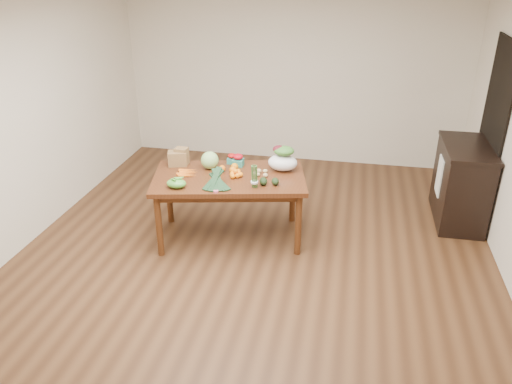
% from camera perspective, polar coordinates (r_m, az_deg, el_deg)
% --- Properties ---
extents(floor, '(6.00, 6.00, 0.00)m').
position_cam_1_polar(floor, '(5.24, -0.52, -8.03)').
color(floor, '#56351D').
rests_on(floor, ground).
extents(room_walls, '(5.02, 6.02, 2.70)m').
position_cam_1_polar(room_walls, '(4.63, -0.59, 6.00)').
color(room_walls, silver).
rests_on(room_walls, floor).
extents(dining_table, '(1.76, 1.22, 0.75)m').
position_cam_1_polar(dining_table, '(5.52, -3.01, -1.72)').
color(dining_table, '#542713').
rests_on(dining_table, floor).
extents(doorway_dark, '(0.02, 1.00, 2.10)m').
position_cam_1_polar(doorway_dark, '(6.35, 25.31, 6.14)').
color(doorway_dark, black).
rests_on(doorway_dark, floor).
extents(cabinet, '(0.52, 1.02, 0.94)m').
position_cam_1_polar(cabinet, '(6.32, 22.40, 0.92)').
color(cabinet, black).
rests_on(cabinet, floor).
extents(dish_towel, '(0.02, 0.28, 0.45)m').
position_cam_1_polar(dish_towel, '(6.23, 20.22, 1.73)').
color(dish_towel, white).
rests_on(dish_towel, cabinet).
extents(paper_bag, '(0.32, 0.28, 0.19)m').
position_cam_1_polar(paper_bag, '(5.66, -8.97, 3.98)').
color(paper_bag, olive).
rests_on(paper_bag, dining_table).
extents(cabbage, '(0.20, 0.20, 0.20)m').
position_cam_1_polar(cabbage, '(5.53, -5.31, 3.63)').
color(cabbage, '#9CD67B').
rests_on(cabbage, dining_table).
extents(strawberry_basket_a, '(0.12, 0.12, 0.09)m').
position_cam_1_polar(strawberry_basket_a, '(5.67, -2.76, 3.74)').
color(strawberry_basket_a, '#B3140B').
rests_on(strawberry_basket_a, dining_table).
extents(strawberry_basket_b, '(0.14, 0.14, 0.11)m').
position_cam_1_polar(strawberry_basket_b, '(5.60, -2.07, 3.55)').
color(strawberry_basket_b, red).
rests_on(strawberry_basket_b, dining_table).
extents(orange_a, '(0.07, 0.07, 0.07)m').
position_cam_1_polar(orange_a, '(5.45, -3.89, 2.69)').
color(orange_a, '#DD5B0D').
rests_on(orange_a, dining_table).
extents(orange_b, '(0.08, 0.08, 0.08)m').
position_cam_1_polar(orange_b, '(5.49, -2.47, 2.91)').
color(orange_b, orange).
rests_on(orange_b, dining_table).
extents(orange_c, '(0.08, 0.08, 0.08)m').
position_cam_1_polar(orange_c, '(5.40, -2.65, 2.52)').
color(orange_c, orange).
rests_on(orange_c, dining_table).
extents(mandarin_cluster, '(0.21, 0.21, 0.09)m').
position_cam_1_polar(mandarin_cluster, '(5.33, -2.36, 2.25)').
color(mandarin_cluster, '#FF5A0F').
rests_on(mandarin_cluster, dining_table).
extents(carrots, '(0.26, 0.26, 0.03)m').
position_cam_1_polar(carrots, '(5.44, -7.83, 2.20)').
color(carrots, '#EC5613').
rests_on(carrots, dining_table).
extents(snap_pea_bag, '(0.20, 0.15, 0.09)m').
position_cam_1_polar(snap_pea_bag, '(5.13, -9.09, 0.98)').
color(snap_pea_bag, green).
rests_on(snap_pea_bag, dining_table).
extents(kale_bunch, '(0.40, 0.46, 0.16)m').
position_cam_1_polar(kale_bunch, '(5.05, -4.57, 1.28)').
color(kale_bunch, black).
rests_on(kale_bunch, dining_table).
extents(asparagus_bundle, '(0.10, 0.13, 0.26)m').
position_cam_1_polar(asparagus_bundle, '(5.03, -0.18, 1.80)').
color(asparagus_bundle, '#4B7C39').
rests_on(asparagus_bundle, dining_table).
extents(potato_a, '(0.06, 0.05, 0.05)m').
position_cam_1_polar(potato_a, '(5.35, -0.23, 2.12)').
color(potato_a, tan).
rests_on(potato_a, dining_table).
extents(potato_b, '(0.05, 0.04, 0.04)m').
position_cam_1_polar(potato_b, '(5.33, 0.22, 2.02)').
color(potato_b, '#CDBD76').
rests_on(potato_b, dining_table).
extents(potato_c, '(0.05, 0.05, 0.04)m').
position_cam_1_polar(potato_c, '(5.42, 1.05, 2.41)').
color(potato_c, '#D7C27C').
rests_on(potato_c, dining_table).
extents(potato_d, '(0.06, 0.05, 0.05)m').
position_cam_1_polar(potato_d, '(5.41, 0.33, 2.43)').
color(potato_d, tan).
rests_on(potato_d, dining_table).
extents(potato_e, '(0.06, 0.05, 0.05)m').
position_cam_1_polar(potato_e, '(5.31, 1.07, 1.92)').
color(potato_e, '#D0BD78').
rests_on(potato_e, dining_table).
extents(avocado_a, '(0.11, 0.14, 0.08)m').
position_cam_1_polar(avocado_a, '(5.13, 0.84, 1.24)').
color(avocado_a, black).
rests_on(avocado_a, dining_table).
extents(avocado_b, '(0.10, 0.13, 0.07)m').
position_cam_1_polar(avocado_b, '(5.13, 2.21, 1.22)').
color(avocado_b, black).
rests_on(avocado_b, dining_table).
extents(salad_bag, '(0.37, 0.31, 0.25)m').
position_cam_1_polar(salad_bag, '(5.46, 3.08, 3.72)').
color(salad_bag, white).
rests_on(salad_bag, dining_table).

